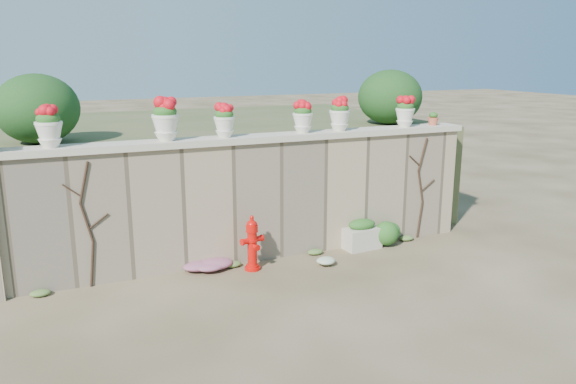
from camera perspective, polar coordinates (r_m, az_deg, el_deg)
name	(u,v)px	position (r m, az deg, el deg)	size (l,w,h in m)	color
ground	(299,297)	(8.18, 1.08, -10.62)	(80.00, 80.00, 0.00)	#473B23
stone_wall	(255,201)	(9.43, -3.42, -0.89)	(8.00, 0.40, 2.00)	#9C8768
wall_cap	(254,139)	(9.22, -3.52, 5.43)	(8.10, 0.52, 0.10)	beige
raised_fill	(204,167)	(12.41, -8.50, 2.52)	(9.00, 6.00, 2.00)	#384C23
back_shrub_left	(37,109)	(9.82, -24.12, 7.72)	(1.30, 1.30, 1.10)	#143814
back_shrub_right	(390,97)	(11.78, 10.32, 9.47)	(1.30, 1.30, 1.10)	#143814
vine_left	(88,223)	(8.70, -19.69, -2.99)	(0.60, 0.04, 1.91)	black
vine_right	(421,187)	(10.75, 13.37, 0.53)	(0.60, 0.04, 1.91)	black
fire_hydrant	(252,243)	(9.03, -3.66, -5.18)	(0.39, 0.28, 0.90)	red
planter_box	(362,235)	(10.14, 7.48, -4.34)	(0.68, 0.43, 0.54)	beige
green_shrub	(389,231)	(10.36, 10.26, -3.92)	(0.58, 0.52, 0.55)	#1E5119
magenta_clump	(206,265)	(9.14, -8.29, -7.37)	(0.81, 0.54, 0.22)	#D0299A
white_flowers	(323,261)	(9.27, 3.59, -7.01)	(0.54, 0.44, 0.20)	white
urn_pot_0	(49,127)	(8.64, -23.14, 6.10)	(0.38, 0.38, 0.59)	silver
urn_pot_1	(165,120)	(8.80, -12.35, 7.17)	(0.41, 0.41, 0.64)	silver
urn_pot_2	(224,121)	(9.03, -6.48, 7.19)	(0.34, 0.34, 0.53)	silver
urn_pot_3	(303,117)	(9.52, 1.51, 7.62)	(0.34, 0.34, 0.54)	silver
urn_pot_4	(340,114)	(9.83, 5.27, 7.85)	(0.36, 0.36, 0.57)	silver
urn_pot_5	(405,112)	(10.55, 11.81, 7.96)	(0.35, 0.35, 0.55)	silver
terracotta_pot	(433,119)	(10.94, 14.52, 7.16)	(0.20, 0.20, 0.24)	#C2573B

